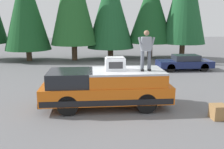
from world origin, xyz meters
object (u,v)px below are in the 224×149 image
at_px(pickup_truck, 106,88).
at_px(wooden_crate, 219,112).
at_px(compressor_unit, 115,64).
at_px(parked_car_navy, 185,62).
at_px(person_on_truck_bed, 146,49).

height_order(pickup_truck, wooden_crate, pickup_truck).
bearing_deg(wooden_crate, compressor_unit, 65.45).
bearing_deg(parked_car_navy, wooden_crate, 166.72).
height_order(person_on_truck_bed, wooden_crate, person_on_truck_bed).
distance_m(person_on_truck_bed, parked_car_navy, 9.61).
height_order(pickup_truck, parked_car_navy, pickup_truck).
height_order(compressor_unit, wooden_crate, compressor_unit).
xyz_separation_m(person_on_truck_bed, wooden_crate, (-1.50, -2.58, -2.27)).
bearing_deg(compressor_unit, person_on_truck_bed, -101.40).
relative_size(person_on_truck_bed, parked_car_navy, 0.41).
relative_size(compressor_unit, person_on_truck_bed, 0.50).
xyz_separation_m(pickup_truck, wooden_crate, (-1.73, -4.24, -0.59)).
xyz_separation_m(pickup_truck, parked_car_navy, (7.84, -6.50, -0.29)).
distance_m(compressor_unit, parked_car_navy, 10.01).
xyz_separation_m(compressor_unit, parked_car_navy, (7.81, -6.11, -1.35)).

